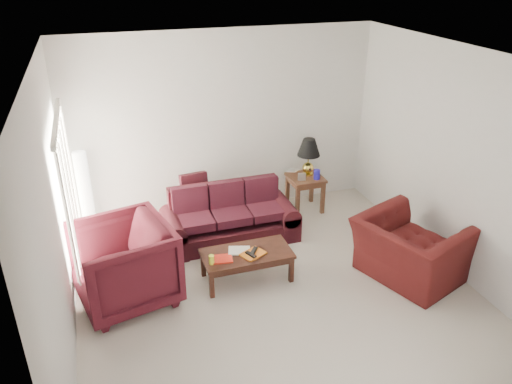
% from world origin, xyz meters
% --- Properties ---
extents(floor, '(5.00, 5.00, 0.00)m').
position_xyz_m(floor, '(0.00, 0.00, 0.00)').
color(floor, beige).
rests_on(floor, ground).
extents(blinds, '(0.10, 2.00, 2.16)m').
position_xyz_m(blinds, '(-2.42, 1.30, 1.08)').
color(blinds, silver).
rests_on(blinds, ground).
extents(sofa, '(2.04, 0.91, 0.83)m').
position_xyz_m(sofa, '(-0.23, 1.44, 0.41)').
color(sofa, black).
rests_on(sofa, ground).
extents(throw_pillow, '(0.45, 0.26, 0.45)m').
position_xyz_m(throw_pillow, '(-0.62, 2.06, 0.68)').
color(throw_pillow, black).
rests_on(throw_pillow, sofa).
extents(end_table, '(0.60, 0.60, 0.61)m').
position_xyz_m(end_table, '(1.26, 2.02, 0.31)').
color(end_table, '#4A2219').
rests_on(end_table, ground).
extents(table_lamp, '(0.43, 0.43, 0.64)m').
position_xyz_m(table_lamp, '(1.32, 2.08, 0.93)').
color(table_lamp, gold).
rests_on(table_lamp, end_table).
extents(clock, '(0.13, 0.07, 0.13)m').
position_xyz_m(clock, '(1.14, 1.90, 0.67)').
color(clock, silver).
rests_on(clock, end_table).
extents(blue_canister, '(0.11, 0.11, 0.16)m').
position_xyz_m(blue_canister, '(1.40, 1.87, 0.69)').
color(blue_canister, '#231BAF').
rests_on(blue_canister, end_table).
extents(picture_frame, '(0.22, 0.23, 0.06)m').
position_xyz_m(picture_frame, '(1.08, 2.14, 0.70)').
color(picture_frame, white).
rests_on(picture_frame, end_table).
extents(floor_lamp, '(0.30, 0.30, 1.43)m').
position_xyz_m(floor_lamp, '(-2.25, 2.19, 0.71)').
color(floor_lamp, white).
rests_on(floor_lamp, ground).
extents(armchair_left, '(1.39, 1.36, 1.06)m').
position_xyz_m(armchair_left, '(-1.87, 0.43, 0.53)').
color(armchair_left, '#410F17').
rests_on(armchair_left, ground).
extents(armchair_right, '(1.50, 1.60, 0.84)m').
position_xyz_m(armchair_right, '(1.81, -0.25, 0.42)').
color(armchair_right, '#3D0E0E').
rests_on(armchair_right, ground).
extents(coffee_table, '(1.33, 1.03, 0.42)m').
position_xyz_m(coffee_table, '(-0.28, 0.38, 0.21)').
color(coffee_table, black).
rests_on(coffee_table, ground).
extents(magazine_red, '(0.31, 0.25, 0.02)m').
position_xyz_m(magazine_red, '(-0.65, 0.32, 0.42)').
color(magazine_red, red).
rests_on(magazine_red, coffee_table).
extents(magazine_white, '(0.34, 0.29, 0.02)m').
position_xyz_m(magazine_white, '(-0.37, 0.44, 0.42)').
color(magazine_white, silver).
rests_on(magazine_white, coffee_table).
extents(magazine_orange, '(0.38, 0.34, 0.02)m').
position_xyz_m(magazine_orange, '(-0.22, 0.31, 0.43)').
color(magazine_orange, '#CE6418').
rests_on(magazine_orange, coffee_table).
extents(remote_a, '(0.12, 0.18, 0.02)m').
position_xyz_m(remote_a, '(-0.26, 0.28, 0.44)').
color(remote_a, black).
rests_on(remote_a, coffee_table).
extents(remote_b, '(0.15, 0.18, 0.02)m').
position_xyz_m(remote_b, '(-0.19, 0.36, 0.45)').
color(remote_b, black).
rests_on(remote_b, coffee_table).
extents(yellow_glass, '(0.09, 0.09, 0.12)m').
position_xyz_m(yellow_glass, '(-0.79, 0.27, 0.48)').
color(yellow_glass, '#EDFF38').
rests_on(yellow_glass, coffee_table).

